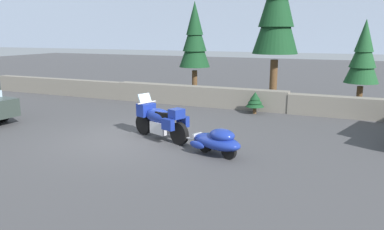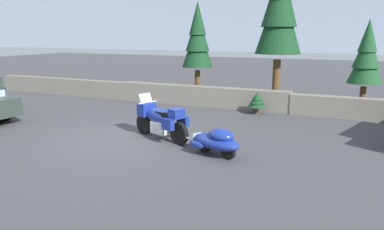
{
  "view_description": "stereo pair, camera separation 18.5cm",
  "coord_description": "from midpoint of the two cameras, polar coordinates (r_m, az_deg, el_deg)",
  "views": [
    {
      "loc": [
        6.12,
        -9.24,
        3.17
      ],
      "look_at": [
        2.04,
        0.4,
        0.85
      ],
      "focal_mm": 34.4,
      "sensor_mm": 36.0,
      "label": 1
    },
    {
      "loc": [
        6.29,
        -9.16,
        3.17
      ],
      "look_at": [
        2.04,
        0.4,
        0.85
      ],
      "focal_mm": 34.4,
      "sensor_mm": 36.0,
      "label": 2
    }
  ],
  "objects": [
    {
      "name": "pine_tree_far_right",
      "position": [
        16.3,
        24.74,
        8.47
      ],
      "size": [
        1.33,
        1.33,
        3.75
      ],
      "color": "brown",
      "rests_on": "ground"
    },
    {
      "name": "distant_ridgeline",
      "position": [
        105.35,
        20.22,
        14.37
      ],
      "size": [
        240.0,
        80.0,
        16.0
      ],
      "primitive_type": "cube",
      "color": "#99A8BF",
      "rests_on": "ground"
    },
    {
      "name": "ground_plane",
      "position": [
        11.54,
        -10.63,
        -3.67
      ],
      "size": [
        80.0,
        80.0,
        0.0
      ],
      "primitive_type": "plane",
      "color": "#424244"
    },
    {
      "name": "pine_tree_tall",
      "position": [
        17.08,
        12.73,
        16.35
      ],
      "size": [
        2.01,
        2.01,
        7.04
      ],
      "color": "brown",
      "rests_on": "ground"
    },
    {
      "name": "stone_guard_wall",
      "position": [
        16.43,
        1.45,
        2.85
      ],
      "size": [
        24.0,
        0.61,
        0.87
      ],
      "color": "slate",
      "rests_on": "ground"
    },
    {
      "name": "car_shaped_trailer",
      "position": [
        9.72,
        3.35,
        -4.01
      ],
      "size": [
        2.18,
        1.2,
        0.76
      ],
      "color": "black",
      "rests_on": "ground"
    },
    {
      "name": "pine_tree_secondary",
      "position": [
        18.52,
        0.12,
        11.84
      ],
      "size": [
        1.54,
        1.54,
        4.73
      ],
      "color": "brown",
      "rests_on": "ground"
    },
    {
      "name": "pine_sapling_near",
      "position": [
        15.01,
        9.4,
        2.29
      ],
      "size": [
        0.74,
        0.74,
        0.89
      ],
      "color": "brown",
      "rests_on": "ground"
    },
    {
      "name": "touring_motorcycle",
      "position": [
        11.24,
        -5.42,
        -0.67
      ],
      "size": [
        2.2,
        1.23,
        1.33
      ],
      "color": "black",
      "rests_on": "ground"
    }
  ]
}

